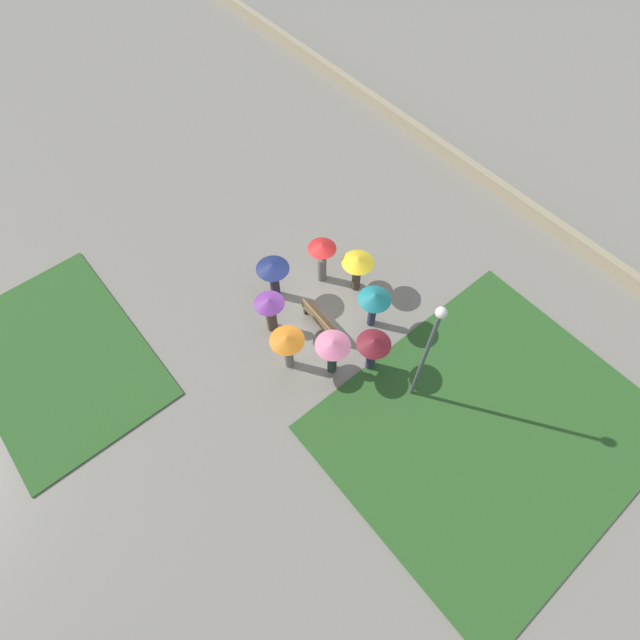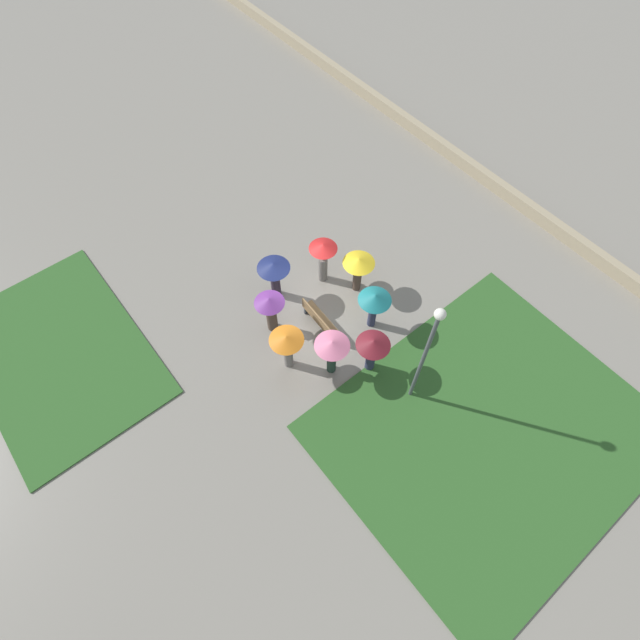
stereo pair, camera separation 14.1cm
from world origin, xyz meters
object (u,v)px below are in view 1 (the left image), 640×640
park_bench (319,319)px  crowd_person_orange (287,344)px  crowd_person_teal (374,301)px  crowd_person_maroon (373,346)px  crowd_person_pink (333,348)px  crowd_person_navy (273,272)px  crowd_person_yellow (357,266)px  crowd_person_red (322,255)px  crowd_person_purple (270,308)px  lamp_post (428,346)px

park_bench → crowd_person_orange: bearing=110.2°
crowd_person_teal → crowd_person_maroon: crowd_person_maroon is taller
park_bench → crowd_person_pink: size_ratio=0.87×
crowd_person_orange → crowd_person_maroon: (-1.83, -2.06, 0.00)m
crowd_person_teal → crowd_person_maroon: size_ratio=0.98×
park_bench → crowd_person_navy: (2.08, 0.36, 0.92)m
crowd_person_yellow → crowd_person_red: bearing=-113.0°
crowd_person_pink → crowd_person_navy: bearing=168.8°
park_bench → crowd_person_yellow: size_ratio=0.97×
crowd_person_purple → crowd_person_pink: bearing=74.8°
crowd_person_teal → crowd_person_purple: (2.10, 2.85, -0.16)m
crowd_person_navy → crowd_person_teal: (-3.20, -1.88, 0.06)m
park_bench → crowd_person_pink: (-1.63, 0.76, 1.00)m
park_bench → crowd_person_navy: bearing=12.4°
crowd_person_pink → crowd_person_maroon: crowd_person_pink is taller
crowd_person_pink → crowd_person_teal: size_ratio=1.06×
crowd_person_pink → crowd_person_yellow: size_ratio=1.11×
crowd_person_orange → crowd_person_teal: (-0.56, -3.28, 0.03)m
crowd_person_pink → park_bench: bearing=150.0°
lamp_post → crowd_person_red: size_ratio=2.58×
park_bench → crowd_person_purple: crowd_person_purple is taller
crowd_person_pink → crowd_person_orange: crowd_person_pink is taller
crowd_person_orange → crowd_person_teal: crowd_person_orange is taller
lamp_post → crowd_person_maroon: 2.45m
crowd_person_yellow → crowd_person_navy: (1.65, 2.52, 0.06)m
crowd_person_pink → crowd_person_maroon: (-0.75, -1.07, -0.05)m
crowd_person_yellow → crowd_person_navy: crowd_person_navy is taller
crowd_person_navy → crowd_person_maroon: bearing=149.1°
crowd_person_maroon → crowd_person_orange: bearing=-121.5°
park_bench → crowd_person_orange: size_ratio=0.89×
crowd_person_navy → crowd_person_purple: size_ratio=1.01×
lamp_post → crowd_person_purple: bearing=22.0°
crowd_person_orange → crowd_person_teal: 3.33m
crowd_person_yellow → crowd_person_maroon: size_ratio=0.94×
crowd_person_pink → crowd_person_maroon: bearing=49.9°
crowd_person_navy → crowd_person_purple: (-1.09, 0.97, -0.11)m
lamp_post → crowd_person_red: lamp_post is taller
park_bench → crowd_person_purple: size_ratio=0.91×
park_bench → crowd_person_maroon: size_ratio=0.91×
lamp_post → crowd_person_orange: 4.59m
lamp_post → crowd_person_navy: bearing=9.8°
crowd_person_pink → lamp_post: bearing=26.7°
crowd_person_pink → crowd_person_teal: crowd_person_pink is taller
crowd_person_red → crowd_person_orange: bearing=79.8°
crowd_person_orange → crowd_person_maroon: size_ratio=1.02×
crowd_person_pink → crowd_person_navy: 3.73m
crowd_person_yellow → crowd_person_pink: bearing=-19.6°
crowd_person_pink → crowd_person_red: size_ratio=0.96×
crowd_person_red → lamp_post: bearing=128.5°
crowd_person_red → crowd_person_purple: crowd_person_red is taller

